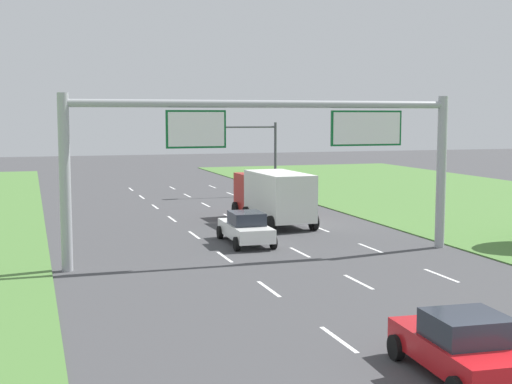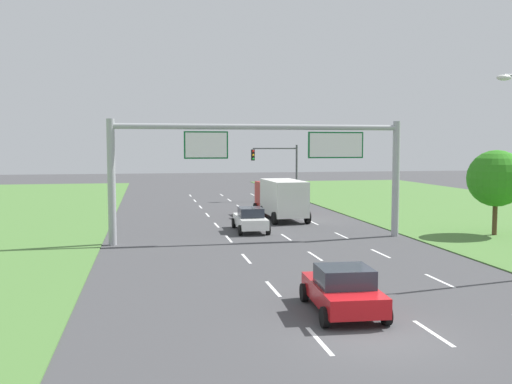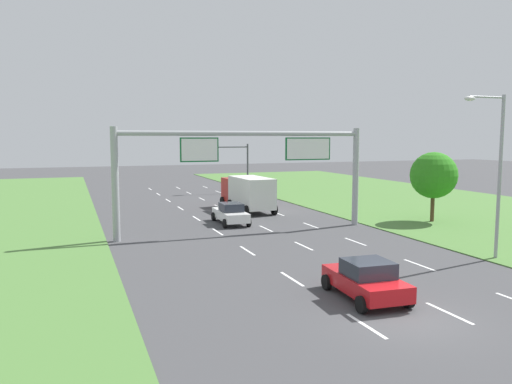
# 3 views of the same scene
# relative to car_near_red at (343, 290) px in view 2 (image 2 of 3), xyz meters

# --- Properties ---
(ground_plane) EXTENTS (200.00, 200.00, 0.00)m
(ground_plane) POSITION_rel_car_near_red_xyz_m (0.17, -2.48, -0.78)
(ground_plane) COLOR #424244
(lane_dashes_inner_left) EXTENTS (0.14, 68.40, 0.01)m
(lane_dashes_inner_left) POSITION_rel_car_near_red_xyz_m (-1.58, 12.52, -0.77)
(lane_dashes_inner_left) COLOR white
(lane_dashes_inner_left) RESTS_ON ground_plane
(lane_dashes_inner_right) EXTENTS (0.14, 68.40, 0.01)m
(lane_dashes_inner_right) POSITION_rel_car_near_red_xyz_m (1.92, 12.52, -0.77)
(lane_dashes_inner_right) COLOR white
(lane_dashes_inner_right) RESTS_ON ground_plane
(lane_dashes_slip) EXTENTS (0.14, 68.40, 0.01)m
(lane_dashes_slip) POSITION_rel_car_near_red_xyz_m (5.42, 12.52, -0.77)
(lane_dashes_slip) COLOR white
(lane_dashes_slip) RESTS_ON ground_plane
(car_near_red) EXTENTS (2.38, 4.16, 1.57)m
(car_near_red) POSITION_rel_car_near_red_xyz_m (0.00, 0.00, 0.00)
(car_near_red) COLOR red
(car_near_red) RESTS_ON ground_plane
(car_lead_silver) EXTENTS (2.08, 4.50, 1.55)m
(car_lead_silver) POSITION_rel_car_near_red_xyz_m (0.23, 18.33, -0.01)
(car_lead_silver) COLOR white
(car_lead_silver) RESTS_ON ground_plane
(box_truck) EXTENTS (2.86, 7.54, 2.98)m
(box_truck) POSITION_rel_car_near_red_xyz_m (3.56, 24.02, 0.86)
(box_truck) COLOR #B21E19
(box_truck) RESTS_ON ground_plane
(sign_gantry) EXTENTS (17.24, 0.44, 7.00)m
(sign_gantry) POSITION_rel_car_near_red_xyz_m (0.44, 14.71, 4.11)
(sign_gantry) COLOR #9EA0A5
(sign_gantry) RESTS_ON ground_plane
(traffic_light_mast) EXTENTS (4.76, 0.49, 5.60)m
(traffic_light_mast) POSITION_rel_car_near_red_xyz_m (6.66, 38.11, 3.09)
(traffic_light_mast) COLOR #47494F
(traffic_light_mast) RESTS_ON ground_plane
(roadside_tree_mid) EXTENTS (3.46, 3.46, 5.27)m
(roadside_tree_mid) POSITION_rel_car_near_red_xyz_m (14.63, 13.66, 2.75)
(roadside_tree_mid) COLOR #513823
(roadside_tree_mid) RESTS_ON ground_plane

